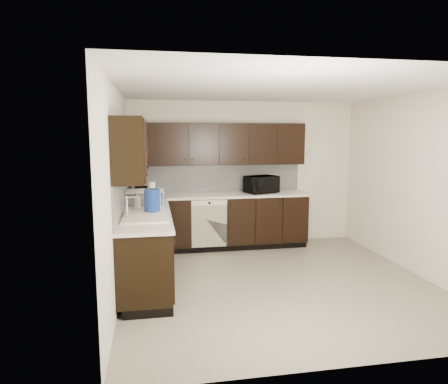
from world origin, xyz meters
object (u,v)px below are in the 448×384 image
(microwave, at_px, (261,184))
(storage_bin, at_px, (145,198))
(sink, at_px, (146,222))
(toaster_oven, at_px, (144,189))
(blue_pitcher, at_px, (152,201))

(microwave, distance_m, storage_bin, 2.11)
(sink, relative_size, microwave, 1.57)
(toaster_oven, bearing_deg, blue_pitcher, -83.33)
(sink, height_order, blue_pitcher, blue_pitcher)
(toaster_oven, height_order, storage_bin, toaster_oven)
(sink, bearing_deg, blue_pitcher, 71.95)
(microwave, xyz_separation_m, storage_bin, (-1.94, -0.81, -0.05))
(storage_bin, bearing_deg, microwave, 22.72)
(microwave, relative_size, blue_pitcher, 1.72)
(blue_pitcher, bearing_deg, toaster_oven, 112.22)
(microwave, bearing_deg, storage_bin, -177.57)
(sink, relative_size, blue_pitcher, 2.69)
(microwave, xyz_separation_m, toaster_oven, (-1.97, 0.03, -0.03))
(microwave, bearing_deg, toaster_oven, 158.81)
(toaster_oven, distance_m, storage_bin, 0.84)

